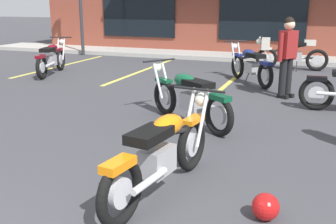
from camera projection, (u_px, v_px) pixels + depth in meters
ground_plane at (167, 135)px, 6.09m from camera, size 80.00×80.00×0.00m
sidewalk_kerb at (257, 58)px, 14.06m from camera, size 22.00×1.80×0.14m
brick_storefront_building at (273, 5)px, 16.96m from camera, size 18.37×6.92×3.64m
painted_stall_lines at (236, 77)px, 10.84m from camera, size 11.30×4.80×0.01m
motorcycle_foreground_classic at (162, 152)px, 4.14m from camera, size 0.73×2.10×0.98m
motorcycle_red_sportbike at (288, 52)px, 11.82m from camera, size 2.11×0.68×0.98m
motorcycle_black_cruiser at (52, 58)px, 11.07m from camera, size 0.94×2.06×0.98m
motorcycle_silver_naked at (250, 65)px, 9.89m from camera, size 1.49×1.79×0.98m
motorcycle_blue_standard at (189, 97)px, 6.54m from camera, size 1.82×1.43×0.98m
person_in_shorts_foreground at (287, 53)px, 8.26m from camera, size 0.41×0.57×1.68m
helmet_on_pavement at (266, 207)px, 3.70m from camera, size 0.26×0.26×0.26m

